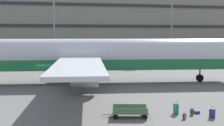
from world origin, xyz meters
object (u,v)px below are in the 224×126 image
Objects in this scene: backpack_silver at (192,112)px; baggage_cart at (130,111)px; airliner at (86,56)px; suitcase_laid_flat at (176,108)px; suitcase_purple at (212,113)px; suitcase_large at (196,111)px; backpack_small at (184,116)px.

baggage_cart is at bearing 173.26° from backpack_silver.
airliner is 15.58m from baggage_cart.
suitcase_laid_flat is 1.14× the size of suitcase_purple.
suitcase_large is 2.09m from backpack_small.
backpack_silver is at bearing 138.90° from suitcase_purple.
backpack_small is at bearing -19.93° from baggage_cart.
airliner is at bearing 109.88° from backpack_silver.
backpack_small is (-1.60, -1.33, 0.11)m from suitcase_large.
airliner is 52.54× the size of suitcase_purple.
suitcase_large is 1.61m from suitcase_purple.
airliner is at bearing 94.13° from baggage_cart.
backpack_silver is (-1.08, 0.94, -0.11)m from suitcase_purple.
suitcase_purple is 0.24× the size of baggage_cart.
airliner reaches higher than baggage_cart.
backpack_small reaches higher than suitcase_large.
suitcase_large is 0.83m from backpack_silver.
airliner is 87.08× the size of backpack_small.
suitcase_large is at bearing -1.53° from suitcase_laid_flat.
airliner is 46.11× the size of suitcase_laid_flat.
airliner is at bearing 107.23° from suitcase_laid_flat.
baggage_cart reaches higher than suitcase_large.
backpack_silver is (5.73, -15.83, -3.00)m from airliner.
suitcase_purple is (0.49, -1.51, 0.25)m from suitcase_large.
suitcase_purple is 1.47× the size of backpack_silver.
baggage_cart is at bearing -178.93° from suitcase_laid_flat.
airliner is 16.81m from suitcase_large.
airliner reaches higher than suitcase_purple.
baggage_cart is (-4.62, 0.55, 0.19)m from backpack_silver.
suitcase_laid_flat is 0.27× the size of baggage_cart.
suitcase_laid_flat reaches higher than suitcase_large.
airliner reaches higher than suitcase_large.
airliner is 18.33m from suitcase_purple.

